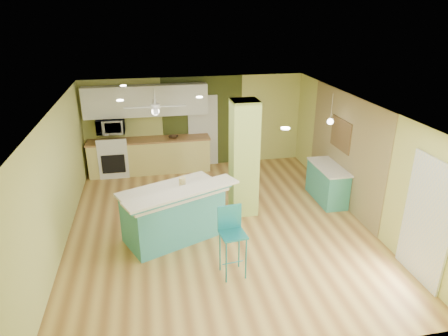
{
  "coord_description": "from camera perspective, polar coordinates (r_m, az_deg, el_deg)",
  "views": [
    {
      "loc": [
        -1.26,
        -7.14,
        4.24
      ],
      "look_at": [
        0.2,
        0.4,
        1.11
      ],
      "focal_mm": 32.0,
      "sensor_mm": 36.0,
      "label": 1
    }
  ],
  "objects": [
    {
      "name": "kitchen_run",
      "position": [
        11.01,
        -10.51,
        1.77
      ],
      "size": [
        3.25,
        0.63,
        0.94
      ],
      "color": "#E3D477",
      "rests_on": "floor"
    },
    {
      "name": "pendant_lamp",
      "position": [
        9.12,
        14.94,
        6.45
      ],
      "size": [
        0.14,
        0.14,
        0.69
      ],
      "color": "silver",
      "rests_on": "ceiling"
    },
    {
      "name": "olive_accent",
      "position": [
        11.14,
        -3.06,
        6.58
      ],
      "size": [
        2.2,
        0.02,
        2.5
      ],
      "primitive_type": "cube",
      "color": "#3C441B",
      "rests_on": "floor"
    },
    {
      "name": "stove",
      "position": [
        11.05,
        -15.43,
        1.34
      ],
      "size": [
        0.76,
        0.66,
        1.08
      ],
      "color": "white",
      "rests_on": "floor"
    },
    {
      "name": "column",
      "position": [
        8.43,
        2.86,
        1.36
      ],
      "size": [
        0.55,
        0.55,
        2.5
      ],
      "primitive_type": "cube",
      "color": "#A3BD57",
      "rests_on": "floor"
    },
    {
      "name": "interior_door",
      "position": [
        11.18,
        -3.01,
        5.31
      ],
      "size": [
        0.82,
        0.05,
        2.0
      ],
      "primitive_type": "cube",
      "color": "silver",
      "rests_on": "floor"
    },
    {
      "name": "ceiling",
      "position": [
        7.46,
        -0.95,
        8.72
      ],
      "size": [
        6.0,
        7.0,
        0.01
      ],
      "primitive_type": "cube",
      "color": "white",
      "rests_on": "wall_back"
    },
    {
      "name": "wall_back",
      "position": [
        11.13,
        -4.09,
        6.54
      ],
      "size": [
        6.0,
        0.01,
        2.5
      ],
      "primitive_type": "cube",
      "color": "#CED270",
      "rests_on": "floor"
    },
    {
      "name": "floor",
      "position": [
        8.4,
        -0.84,
        -8.16
      ],
      "size": [
        6.0,
        7.0,
        0.01
      ],
      "primitive_type": "cube",
      "color": "#986635",
      "rests_on": "ground"
    },
    {
      "name": "wall_left",
      "position": [
        7.94,
        -22.78,
        -1.79
      ],
      "size": [
        0.01,
        7.0,
        2.5
      ],
      "primitive_type": "cube",
      "color": "#CED270",
      "rests_on": "floor"
    },
    {
      "name": "wall_right",
      "position": [
        8.84,
        18.66,
        1.2
      ],
      "size": [
        0.01,
        7.0,
        2.5
      ],
      "primitive_type": "cube",
      "color": "#CED270",
      "rests_on": "floor"
    },
    {
      "name": "canister",
      "position": [
        7.67,
        -5.97,
        -2.06
      ],
      "size": [
        0.13,
        0.13,
        0.19
      ],
      "primitive_type": "cylinder",
      "color": "yellow",
      "rests_on": "peninsula"
    },
    {
      "name": "french_door",
      "position": [
        7.18,
        26.96,
        -6.85
      ],
      "size": [
        0.04,
        1.08,
        2.1
      ],
      "primitive_type": "cube",
      "color": "white",
      "rests_on": "floor"
    },
    {
      "name": "microwave",
      "position": [
        10.78,
        -15.9,
        5.78
      ],
      "size": [
        0.7,
        0.48,
        0.39
      ],
      "primitive_type": "imported",
      "color": "white",
      "rests_on": "wall_back"
    },
    {
      "name": "wall_decor",
      "position": [
        9.39,
        16.36,
        4.62
      ],
      "size": [
        0.03,
        0.9,
        0.7
      ],
      "primitive_type": "cube",
      "color": "brown",
      "rests_on": "wood_panel"
    },
    {
      "name": "ceiling_fan",
      "position": [
        9.4,
        -9.81,
        8.55
      ],
      "size": [
        1.41,
        1.41,
        0.61
      ],
      "color": "white",
      "rests_on": "ceiling"
    },
    {
      "name": "upper_cabinets",
      "position": [
        10.71,
        -11.08,
        9.43
      ],
      "size": [
        3.2,
        0.34,
        0.8
      ],
      "primitive_type": "cube",
      "color": "white",
      "rests_on": "wall_back"
    },
    {
      "name": "fruit_bowl",
      "position": [
        10.82,
        -7.25,
        4.42
      ],
      "size": [
        0.33,
        0.33,
        0.06
      ],
      "primitive_type": "imported",
      "rotation": [
        0.0,
        0.0,
        -0.32
      ],
      "color": "#392617",
      "rests_on": "kitchen_run"
    },
    {
      "name": "side_counter",
      "position": [
        9.57,
        14.52,
        -2.09
      ],
      "size": [
        0.56,
        1.31,
        0.84
      ],
      "color": "teal",
      "rests_on": "floor"
    },
    {
      "name": "wood_panel",
      "position": [
        9.32,
        16.83,
        2.49
      ],
      "size": [
        0.02,
        3.4,
        2.5
      ],
      "primitive_type": "cube",
      "color": "olive",
      "rests_on": "floor"
    },
    {
      "name": "peninsula",
      "position": [
        7.78,
        -7.17,
        -6.4
      ],
      "size": [
        2.35,
        1.89,
        1.17
      ],
      "rotation": [
        0.0,
        0.0,
        0.41
      ],
      "color": "teal",
      "rests_on": "floor"
    },
    {
      "name": "wall_front",
      "position": [
        4.88,
        6.67,
        -15.84
      ],
      "size": [
        6.0,
        0.01,
        2.5
      ],
      "primitive_type": "cube",
      "color": "#CED270",
      "rests_on": "floor"
    },
    {
      "name": "bar_stool",
      "position": [
        6.63,
        1.07,
        -8.86
      ],
      "size": [
        0.45,
        0.45,
        1.23
      ],
      "rotation": [
        0.0,
        0.0,
        0.12
      ],
      "color": "teal",
      "rests_on": "floor"
    }
  ]
}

